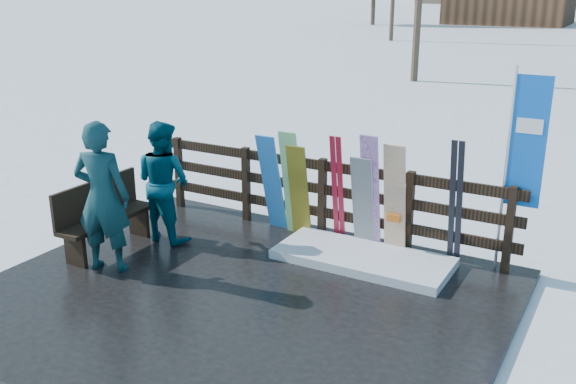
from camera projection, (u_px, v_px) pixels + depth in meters
The scene contains 16 objects.
ground at pixel (238, 302), 7.58m from camera, with size 700.00×700.00×0.00m, color white.
deck at pixel (238, 299), 7.57m from camera, with size 6.00×5.00×0.08m, color black.
fence at pixel (322, 192), 9.17m from camera, with size 5.60×0.10×1.15m.
snow_patch at pixel (363, 258), 8.43m from camera, with size 2.29×1.00×0.12m, color white.
bench at pixel (103, 214), 8.73m from camera, with size 0.41×1.50×0.97m.
snowboard_0 at pixel (272, 183), 9.29m from camera, with size 0.30×0.03×1.53m, color #2E84E2.
snowboard_1 at pixel (292, 184), 9.12m from camera, with size 0.27×0.03×1.59m, color white.
snowboard_2 at pixel (299, 191), 9.10m from camera, with size 0.29×0.03×1.39m, color yellow.
snowboard_3 at pixel (370, 194), 8.55m from camera, with size 0.25×0.03×1.68m, color silver.
snowboard_4 at pixel (363, 204), 8.64m from camera, with size 0.30×0.03×1.36m, color black.
snowboard_5 at pixel (395, 201), 8.40m from camera, with size 0.29×0.03×1.58m, color white.
ski_pair_a at pixel (338, 190), 8.86m from camera, with size 0.16×0.27×1.57m.
ski_pair_b at pixel (456, 204), 8.07m from camera, with size 0.17×0.27×1.70m.
rental_flag at pixel (522, 150), 7.68m from camera, with size 0.45×0.04×2.60m.
person_front at pixel (102, 197), 7.97m from camera, with size 0.71×0.46×1.94m, color #145044.
person_back at pixel (163, 181), 8.97m from camera, with size 0.84×0.65×1.72m, color #054458.
Camera 1 is at (3.85, -5.62, 3.61)m, focal length 40.00 mm.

